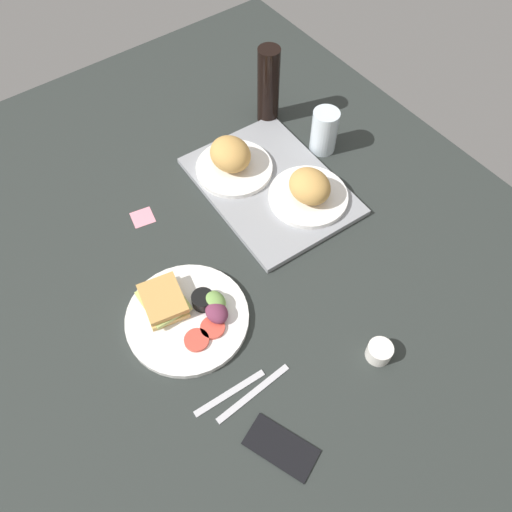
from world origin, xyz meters
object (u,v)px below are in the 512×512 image
bread_plate_far (309,190)px  drinking_glass (324,131)px  plate_with_salad (187,313)px  serving_tray (270,186)px  bread_plate_near (232,159)px  cell_phone (281,447)px  sticky_note (143,217)px  knife (253,393)px  soda_bottle (268,86)px  fork (230,393)px  espresso_cup (379,352)px

bread_plate_far → drinking_glass: 21.46cm
plate_with_salad → serving_tray: bearing=117.1°
bread_plate_near → bread_plate_far: size_ratio=1.00×
bread_plate_far → cell_phone: bearing=-44.3°
bread_plate_near → plate_with_salad: bearing=-48.0°
sticky_note → knife: bearing=-4.5°
soda_bottle → bread_plate_near: bearing=-60.5°
soda_bottle → knife: size_ratio=1.25×
knife → cell_phone: size_ratio=1.32×
plate_with_salad → knife: plate_with_salad is taller
plate_with_salad → cell_phone: (35.83, -0.49, -1.31)cm
plate_with_salad → fork: (20.66, -2.41, -1.46)cm
soda_bottle → knife: soda_bottle is taller
soda_bottle → fork: size_ratio=1.40×
serving_tray → fork: bearing=-45.7°
cell_phone → sticky_note: bearing=152.4°
bread_plate_near → sticky_note: 28.71cm
sticky_note → drinking_glass: bearing=81.3°
fork → drinking_glass: bearing=38.3°
soda_bottle → knife: (66.69, -54.16, -11.61)cm
drinking_glass → soda_bottle: size_ratio=0.55×
drinking_glass → fork: 77.33cm
plate_with_salad → espresso_cup: bearing=41.2°
cell_phone → sticky_note: (-67.70, 6.45, -0.34)cm
bread_plate_far → soda_bottle: soda_bottle is taller
bread_plate_far → fork: bread_plate_far is taller
bread_plate_near → soda_bottle: 25.63cm
plate_with_salad → knife: 23.76cm
plate_with_salad → bread_plate_far: bearing=102.7°
drinking_glass → knife: 75.92cm
fork → serving_tray: bearing=47.7°
plate_with_salad → soda_bottle: (-43.03, 55.74, 10.15)cm
soda_bottle → serving_tray: bearing=-35.6°
fork → bread_plate_far: bearing=36.7°
soda_bottle → sticky_note: size_ratio=4.24×
drinking_glass → sticky_note: 55.84cm
espresso_cup → cell_phone: (2.83, -29.34, -1.60)cm
espresso_cup → fork: 33.66cm
drinking_glass → sticky_note: size_ratio=2.32×
serving_tray → bread_plate_near: size_ratio=2.12×
espresso_cup → fork: bearing=-111.5°
bread_plate_near → espresso_cup: bread_plate_near is taller
serving_tray → plate_with_salad: bearing=-62.9°
knife → cell_phone: cell_phone is taller
plate_with_salad → cell_phone: bearing=-0.8°
soda_bottle → plate_with_salad: bearing=-52.3°
soda_bottle → knife: 86.69cm
espresso_cup → bread_plate_far: bearing=160.3°
cell_phone → fork: bearing=165.1°
serving_tray → bread_plate_near: (-10.62, -5.24, 4.54)cm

